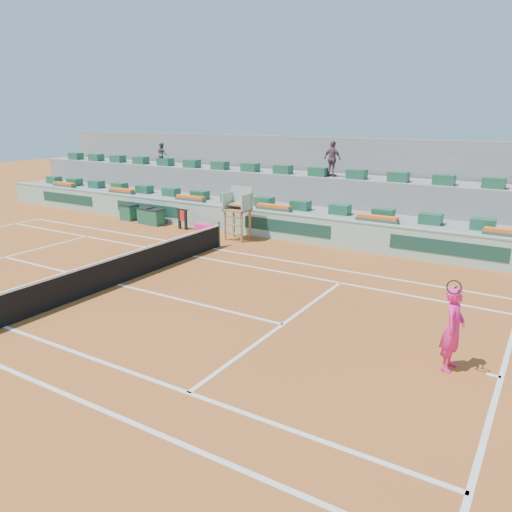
{
  "coord_description": "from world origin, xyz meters",
  "views": [
    {
      "loc": [
        12.41,
        -11.21,
        5.61
      ],
      "look_at": [
        4.0,
        2.5,
        1.0
      ],
      "focal_mm": 35.0,
      "sensor_mm": 36.0,
      "label": 1
    }
  ],
  "objects_px": {
    "player_bag": "(205,228)",
    "umpire_chair": "(238,206)",
    "drink_cooler_a": "(155,217)",
    "tennis_player": "(453,328)"
  },
  "relations": [
    {
      "from": "player_bag",
      "to": "tennis_player",
      "type": "relative_size",
      "value": 0.41
    },
    {
      "from": "player_bag",
      "to": "umpire_chair",
      "type": "height_order",
      "value": "umpire_chair"
    },
    {
      "from": "player_bag",
      "to": "umpire_chair",
      "type": "distance_m",
      "value": 2.58
    },
    {
      "from": "drink_cooler_a",
      "to": "tennis_player",
      "type": "height_order",
      "value": "tennis_player"
    },
    {
      "from": "player_bag",
      "to": "drink_cooler_a",
      "type": "distance_m",
      "value": 3.21
    },
    {
      "from": "tennis_player",
      "to": "player_bag",
      "type": "bearing_deg",
      "value": 148.54
    },
    {
      "from": "player_bag",
      "to": "tennis_player",
      "type": "distance_m",
      "value": 15.25
    },
    {
      "from": "umpire_chair",
      "to": "player_bag",
      "type": "bearing_deg",
      "value": 172.72
    },
    {
      "from": "drink_cooler_a",
      "to": "tennis_player",
      "type": "distance_m",
      "value": 18.04
    },
    {
      "from": "player_bag",
      "to": "umpire_chair",
      "type": "bearing_deg",
      "value": -7.28
    }
  ]
}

